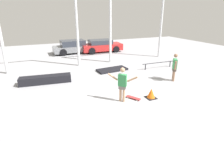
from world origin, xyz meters
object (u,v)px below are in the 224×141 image
traffic_cone (151,93)px  parked_car_red (101,46)px  skateboard (133,98)px  bystander (175,66)px  manual_pad (112,70)px  skateboarder (122,83)px  parked_car_grey (74,47)px  grind_rail (158,63)px  grind_box (46,79)px

traffic_cone → parked_car_red: bearing=82.9°
skateboard → bystander: bearing=76.5°
skateboard → manual_pad: bearing=138.0°
manual_pad → parked_car_red: parked_car_red is taller
skateboarder → bystander: bearing=58.3°
manual_pad → parked_car_grey: bearing=101.1°
bystander → traffic_cone: bearing=-27.2°
manual_pad → parked_car_red: (1.50, 6.57, 0.59)m
parked_car_grey → traffic_cone: bearing=-84.8°
manual_pad → traffic_cone: traffic_cone is taller
manual_pad → grind_rail: (3.48, -0.86, 0.31)m
parked_car_red → grind_box: bearing=-128.6°
skateboard → parked_car_red: size_ratio=0.17×
parked_car_red → bystander: bystander is taller
skateboard → grind_box: size_ratio=0.25×
parked_car_red → traffic_cone: bearing=-95.4°
manual_pad → parked_car_grey: (-1.39, 7.09, 0.60)m
parked_car_grey → parked_car_red: parked_car_grey is taller
skateboarder → parked_car_grey: bearing=132.1°
grind_box → grind_rail: grind_rail is taller
skateboarder → skateboard: 1.09m
manual_pad → traffic_cone: (0.07, -4.84, 0.18)m
parked_car_grey → traffic_cone: (1.46, -11.93, -0.42)m
parked_car_red → bystander: 10.04m
skateboarder → grind_box: skateboarder is taller
parked_car_grey → parked_car_red: (2.89, -0.52, -0.01)m
grind_rail → bystander: (-0.73, -2.52, 0.57)m
grind_box → skateboard: bearing=-44.9°
traffic_cone → skateboarder: bearing=170.1°
bystander → skateboarder: bearing=-39.7°
skateboarder → parked_car_red: skateboarder is taller
manual_pad → parked_car_red: size_ratio=0.51×
traffic_cone → manual_pad: bearing=90.9°
bystander → parked_car_grey: bearing=-124.2°
parked_car_grey → grind_box: bearing=-114.6°
skateboarder → traffic_cone: 1.67m
grind_rail → parked_car_grey: 9.33m
skateboarder → parked_car_grey: 11.68m
traffic_cone → grind_box: bearing=139.0°
skateboard → grind_box: bearing=-167.1°
grind_rail → parked_car_red: 7.70m
skateboard → grind_box: (-3.89, 3.87, 0.17)m
parked_car_red → skateboard: bearing=-99.9°
grind_rail → skateboarder: bearing=-142.8°
manual_pad → bystander: (2.75, -3.38, 0.88)m
manual_pad → parked_car_red: bearing=77.1°
parked_car_grey → bystander: bearing=-70.2°
skateboarder → bystander: (4.17, 1.20, -0.01)m
bystander → manual_pad: bearing=-106.6°
grind_box → parked_car_grey: bearing=67.2°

